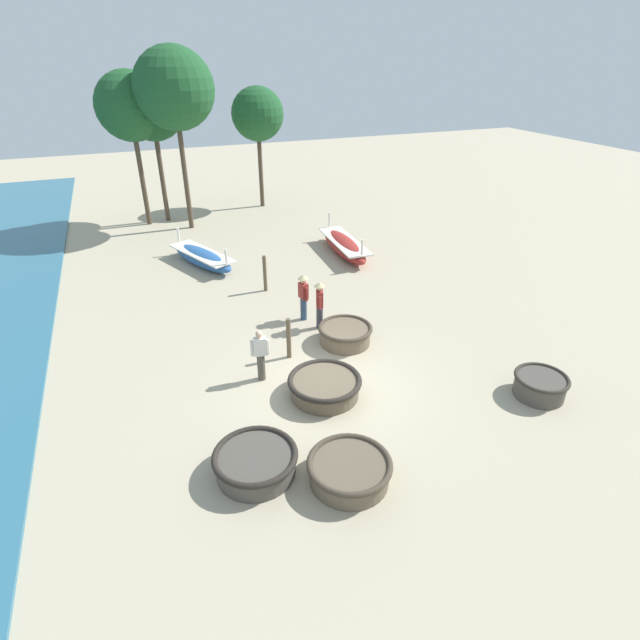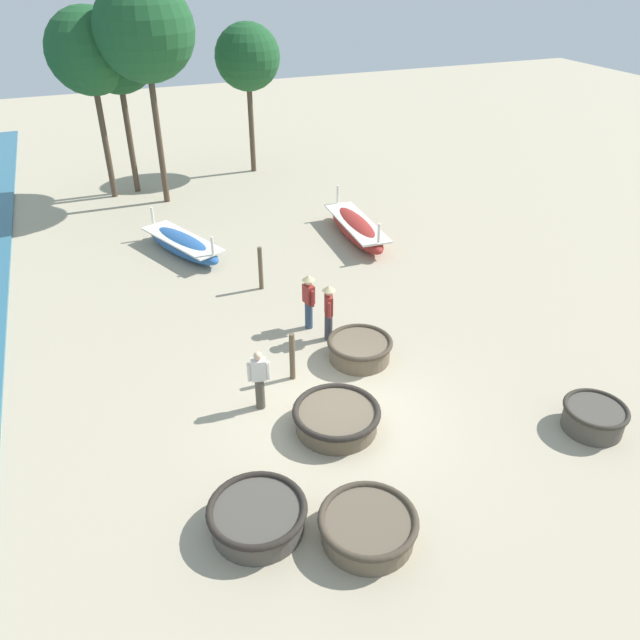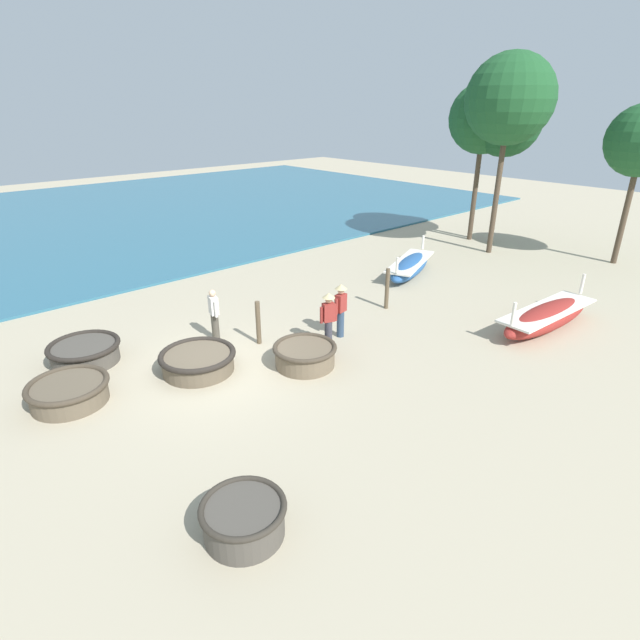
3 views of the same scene
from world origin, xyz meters
name	(u,v)px [view 2 (image 2 of 3)]	position (x,y,z in m)	size (l,w,h in m)	color
ground_plane	(339,417)	(0.00, 0.00, 0.00)	(80.00, 80.00, 0.00)	tan
coracle_nearest	(368,526)	(-0.86, -3.36, 0.30)	(1.86, 1.86, 0.55)	brown
coracle_weathered	(336,417)	(-0.20, -0.34, 0.31)	(2.00, 2.00, 0.56)	brown
coracle_far_right	(360,349)	(1.44, 1.96, 0.33)	(1.72, 1.72, 0.60)	brown
coracle_far_left	(594,417)	(5.17, -2.49, 0.34)	(1.43, 1.43, 0.62)	#4C473F
coracle_tilted	(257,516)	(-2.68, -2.39, 0.31)	(1.89, 1.89, 0.58)	#4C473F
long_boat_ochre_hull	(183,244)	(-1.61, 10.17, 0.36)	(2.49, 4.10, 1.23)	#285693
long_boat_white_hull	(356,228)	(4.63, 9.13, 0.39)	(1.33, 4.46, 1.37)	maroon
fisherman_with_hat	(259,378)	(-1.57, 1.02, 0.84)	(0.52, 0.29, 1.57)	#4C473D
fisherman_hauling	(329,309)	(1.05, 3.17, 0.96)	(0.36, 0.51, 1.67)	#383842
fisherman_standing_right	(309,298)	(0.76, 3.93, 0.96)	(0.36, 0.52, 1.67)	#2D425B
mooring_post_mid_beach	(261,268)	(0.19, 6.67, 0.71)	(0.14, 0.14, 1.43)	brown
mooring_post_inland	(292,357)	(-0.49, 1.81, 0.66)	(0.14, 0.14, 1.32)	brown
tree_rightmost	(248,57)	(3.37, 18.20, 5.09)	(2.88, 2.88, 6.56)	#4C3D2D
tree_center	(116,52)	(-2.22, 17.39, 5.70)	(3.22, 3.22, 7.34)	#4C3D2D
tree_leftmost	(89,52)	(-3.23, 17.07, 5.82)	(3.28, 3.28, 7.48)	#4C3D2D
tree_tall_back	(144,31)	(-1.24, 15.61, 6.63)	(3.74, 3.74, 8.52)	#4C3D2D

